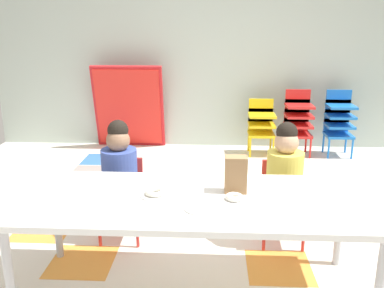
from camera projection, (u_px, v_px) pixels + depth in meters
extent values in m
cube|color=silver|center=(213.00, 235.00, 3.29)|extent=(5.76, 5.07, 0.02)
cube|color=orange|center=(44.00, 229.00, 3.36)|extent=(0.43, 0.43, 0.00)
cube|color=gray|center=(112.00, 207.00, 3.77)|extent=(0.43, 0.43, 0.00)
cube|color=#336BB2|center=(102.00, 159.00, 5.08)|extent=(0.43, 0.43, 0.00)
cube|color=orange|center=(82.00, 262.00, 2.90)|extent=(0.43, 0.43, 0.00)
cube|color=orange|center=(279.00, 267.00, 2.84)|extent=(0.43, 0.43, 0.00)
cube|color=gray|center=(91.00, 172.00, 4.65)|extent=(0.43, 0.43, 0.00)
cube|color=#B2C1B7|center=(215.00, 47.00, 5.37)|extent=(5.76, 0.10, 2.58)
cube|color=white|center=(194.00, 201.00, 2.43)|extent=(2.08, 0.82, 0.04)
cylinder|color=#B2B2B7|center=(9.00, 277.00, 2.22)|extent=(0.05, 0.05, 0.58)
cylinder|color=#B2B2B7|center=(57.00, 219.00, 2.89)|extent=(0.05, 0.05, 0.58)
cylinder|color=#B2B2B7|center=(340.00, 225.00, 2.80)|extent=(0.05, 0.05, 0.58)
cube|color=red|center=(121.00, 202.00, 3.14)|extent=(0.32, 0.30, 0.03)
cube|color=red|center=(124.00, 176.00, 3.24)|extent=(0.29, 0.02, 0.30)
cylinder|color=#384C99|center=(120.00, 174.00, 3.08)|extent=(0.30, 0.30, 0.38)
sphere|color=#8C664C|center=(118.00, 140.00, 3.01)|extent=(0.17, 0.17, 0.17)
sphere|color=black|center=(118.00, 130.00, 3.00)|extent=(0.15, 0.15, 0.15)
cylinder|color=red|center=(99.00, 228.00, 3.06)|extent=(0.02, 0.02, 0.28)
cylinder|color=red|center=(137.00, 229.00, 3.05)|extent=(0.02, 0.02, 0.28)
cylinder|color=red|center=(108.00, 212.00, 3.31)|extent=(0.02, 0.02, 0.28)
cylinder|color=red|center=(143.00, 213.00, 3.30)|extent=(0.02, 0.02, 0.28)
cube|color=red|center=(282.00, 205.00, 3.08)|extent=(0.32, 0.30, 0.03)
cube|color=red|center=(281.00, 179.00, 3.18)|extent=(0.29, 0.02, 0.30)
cylinder|color=#D8C64C|center=(284.00, 177.00, 3.02)|extent=(0.27, 0.27, 0.38)
sphere|color=tan|center=(287.00, 143.00, 2.95)|extent=(0.17, 0.17, 0.17)
sphere|color=black|center=(287.00, 132.00, 2.94)|extent=(0.15, 0.15, 0.15)
cylinder|color=red|center=(264.00, 232.00, 3.01)|extent=(0.02, 0.02, 0.28)
cylinder|color=red|center=(304.00, 233.00, 2.99)|extent=(0.02, 0.02, 0.28)
cylinder|color=red|center=(260.00, 216.00, 3.26)|extent=(0.02, 0.02, 0.28)
cylinder|color=red|center=(297.00, 217.00, 3.24)|extent=(0.02, 0.02, 0.28)
cube|color=yellow|center=(261.00, 134.00, 5.21)|extent=(0.32, 0.30, 0.03)
cube|color=yellow|center=(260.00, 125.00, 5.32)|extent=(0.30, 0.02, 0.18)
cube|color=yellow|center=(262.00, 125.00, 5.18)|extent=(0.32, 0.30, 0.03)
cube|color=yellow|center=(261.00, 115.00, 5.29)|extent=(0.30, 0.02, 0.18)
cube|color=yellow|center=(262.00, 115.00, 5.14)|extent=(0.32, 0.30, 0.03)
cube|color=yellow|center=(261.00, 106.00, 5.25)|extent=(0.30, 0.02, 0.18)
cylinder|color=yellow|center=(250.00, 147.00, 5.13)|extent=(0.02, 0.02, 0.26)
cylinder|color=yellow|center=(273.00, 147.00, 5.11)|extent=(0.02, 0.02, 0.26)
cylinder|color=yellow|center=(249.00, 141.00, 5.38)|extent=(0.02, 0.02, 0.26)
cylinder|color=yellow|center=(271.00, 142.00, 5.36)|extent=(0.02, 0.02, 0.26)
cube|color=red|center=(297.00, 135.00, 5.19)|extent=(0.32, 0.30, 0.03)
cube|color=red|center=(296.00, 125.00, 5.30)|extent=(0.30, 0.02, 0.18)
cube|color=red|center=(298.00, 125.00, 5.15)|extent=(0.32, 0.30, 0.03)
cube|color=red|center=(297.00, 116.00, 5.26)|extent=(0.30, 0.02, 0.18)
cube|color=red|center=(299.00, 116.00, 5.12)|extent=(0.32, 0.30, 0.03)
cube|color=red|center=(297.00, 106.00, 5.23)|extent=(0.30, 0.02, 0.18)
cube|color=red|center=(300.00, 106.00, 5.09)|extent=(0.32, 0.30, 0.03)
cube|color=red|center=(298.00, 97.00, 5.20)|extent=(0.30, 0.02, 0.18)
cylinder|color=red|center=(287.00, 148.00, 5.11)|extent=(0.02, 0.02, 0.26)
cylinder|color=red|center=(310.00, 148.00, 5.09)|extent=(0.02, 0.02, 0.26)
cylinder|color=red|center=(284.00, 142.00, 5.35)|extent=(0.02, 0.02, 0.26)
cylinder|color=red|center=(306.00, 142.00, 5.34)|extent=(0.02, 0.02, 0.26)
cube|color=blue|center=(338.00, 135.00, 5.16)|extent=(0.32, 0.30, 0.03)
cube|color=blue|center=(336.00, 125.00, 5.27)|extent=(0.30, 0.02, 0.18)
cube|color=blue|center=(339.00, 126.00, 5.13)|extent=(0.32, 0.30, 0.03)
cube|color=blue|center=(337.00, 116.00, 5.24)|extent=(0.30, 0.02, 0.18)
cube|color=blue|center=(340.00, 116.00, 5.10)|extent=(0.32, 0.30, 0.03)
cube|color=blue|center=(338.00, 107.00, 5.21)|extent=(0.30, 0.02, 0.18)
cube|color=blue|center=(341.00, 106.00, 5.06)|extent=(0.32, 0.30, 0.03)
cube|color=blue|center=(339.00, 97.00, 5.17)|extent=(0.30, 0.02, 0.18)
cylinder|color=blue|center=(329.00, 148.00, 5.08)|extent=(0.02, 0.02, 0.26)
cylinder|color=blue|center=(352.00, 149.00, 5.07)|extent=(0.02, 0.02, 0.26)
cylinder|color=blue|center=(323.00, 142.00, 5.33)|extent=(0.02, 0.02, 0.26)
cylinder|color=blue|center=(346.00, 143.00, 5.32)|extent=(0.02, 0.02, 0.26)
cube|color=red|center=(129.00, 107.00, 5.45)|extent=(0.90, 0.28, 1.09)
cube|color=red|center=(128.00, 108.00, 5.41)|extent=(0.83, 0.23, 0.99)
cube|color=#9E754C|center=(236.00, 174.00, 2.48)|extent=(0.13, 0.09, 0.22)
cylinder|color=white|center=(155.00, 195.00, 2.45)|extent=(0.18, 0.18, 0.01)
cylinder|color=white|center=(201.00, 208.00, 2.28)|extent=(0.18, 0.18, 0.01)
torus|color=white|center=(155.00, 192.00, 2.44)|extent=(0.12, 0.12, 0.03)
torus|color=white|center=(234.00, 197.00, 2.39)|extent=(0.10, 0.10, 0.03)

